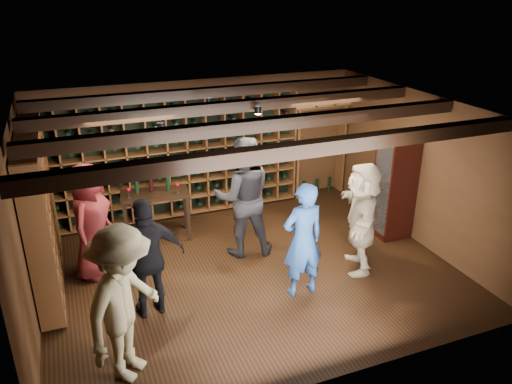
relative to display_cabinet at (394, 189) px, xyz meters
name	(u,v)px	position (x,y,z in m)	size (l,w,h in m)	color
ground	(249,269)	(-2.71, -0.20, -0.86)	(6.00, 6.00, 0.00)	black
room_shell	(247,115)	(-2.71, -0.15, 1.56)	(6.00, 6.00, 6.00)	#4D2F1A
wine_rack_back	(177,157)	(-3.24, 2.13, 0.29)	(4.65, 0.30, 2.20)	brown
wine_rack_left	(40,209)	(-5.54, 0.62, 0.29)	(0.30, 2.65, 2.20)	brown
crate_shelf	(321,120)	(-0.31, 2.12, 0.71)	(1.20, 0.32, 2.07)	brown
display_cabinet	(394,189)	(0.00, 0.00, 0.00)	(0.55, 0.50, 1.75)	black
man_blue_shirt	(303,240)	(-2.24, -1.04, -0.02)	(0.61, 0.40, 1.67)	navy
man_grey_suit	(243,197)	(-2.60, 0.35, 0.12)	(0.95, 0.74, 1.96)	black
guest_red_floral	(91,222)	(-4.90, 0.51, 0.03)	(0.87, 0.57, 1.78)	maroon
guest_woman_black	(148,258)	(-4.30, -0.73, -0.03)	(0.97, 0.40, 1.66)	black
guest_khaki	(124,304)	(-4.74, -1.77, 0.07)	(1.19, 0.69, 1.84)	gray
guest_beige	(362,217)	(-1.13, -0.76, 0.00)	(1.60, 0.51, 1.72)	tan
tasting_table	(155,198)	(-3.82, 1.36, -0.11)	(1.18, 0.69, 1.12)	black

